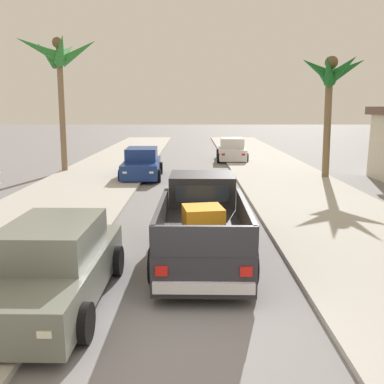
# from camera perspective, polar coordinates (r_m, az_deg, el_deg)

# --- Properties ---
(ground_plane) EXTENTS (160.00, 160.00, 0.00)m
(ground_plane) POSITION_cam_1_polar(r_m,az_deg,el_deg) (6.84, -1.12, -19.81)
(ground_plane) COLOR slate
(sidewalk_left) EXTENTS (4.90, 60.00, 0.12)m
(sidewalk_left) POSITION_cam_1_polar(r_m,az_deg,el_deg) (18.82, -15.20, 0.58)
(sidewalk_left) COLOR #B2AFA8
(sidewalk_left) RESTS_ON ground
(sidewalk_right) EXTENTS (4.90, 60.00, 0.12)m
(sidewalk_right) POSITION_cam_1_polar(r_m,az_deg,el_deg) (18.76, 14.22, 0.60)
(sidewalk_right) COLOR #B2AFA8
(sidewalk_right) RESTS_ON ground
(curb_left) EXTENTS (0.16, 60.00, 0.10)m
(curb_left) POSITION_cam_1_polar(r_m,az_deg,el_deg) (18.57, -12.06, 0.56)
(curb_left) COLOR silver
(curb_left) RESTS_ON ground
(curb_right) EXTENTS (0.16, 60.00, 0.10)m
(curb_right) POSITION_cam_1_polar(r_m,az_deg,el_deg) (18.53, 11.06, 0.57)
(curb_right) COLOR silver
(curb_right) RESTS_ON ground
(pickup_truck) EXTENTS (2.28, 5.24, 1.80)m
(pickup_truck) POSITION_cam_1_polar(r_m,az_deg,el_deg) (9.95, 1.29, -4.55)
(pickup_truck) COLOR #28282D
(pickup_truck) RESTS_ON ground
(car_left_near) EXTENTS (2.17, 4.32, 1.54)m
(car_left_near) POSITION_cam_1_polar(r_m,az_deg,el_deg) (28.03, 5.39, 5.86)
(car_left_near) COLOR silver
(car_left_near) RESTS_ON ground
(car_right_near) EXTENTS (2.14, 4.31, 1.54)m
(car_right_near) POSITION_cam_1_polar(r_m,az_deg,el_deg) (21.16, -7.19, 3.90)
(car_right_near) COLOR navy
(car_right_near) RESTS_ON ground
(car_left_mid) EXTENTS (2.07, 4.28, 1.54)m
(car_left_mid) POSITION_cam_1_polar(r_m,az_deg,el_deg) (8.06, -18.93, -9.75)
(car_left_mid) COLOR slate
(car_left_mid) RESTS_ON ground
(palm_tree_left_fore) EXTENTS (4.22, 4.17, 7.29)m
(palm_tree_left_fore) POSITION_cam_1_polar(r_m,az_deg,el_deg) (23.98, -18.27, 17.05)
(palm_tree_left_fore) COLOR #846B4C
(palm_tree_left_fore) RESTS_ON ground
(palm_tree_left_mid) EXTENTS (3.35, 3.41, 6.06)m
(palm_tree_left_mid) POSITION_cam_1_polar(r_m,az_deg,el_deg) (21.67, 18.67, 14.87)
(palm_tree_left_mid) COLOR brown
(palm_tree_left_mid) RESTS_ON ground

